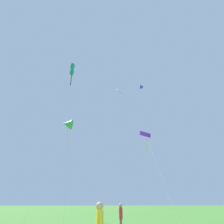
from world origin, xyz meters
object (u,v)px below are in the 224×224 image
kite_teal_box (72,70)px  kite_green_small (68,124)px  person_near_tree (121,216)px  kite_yellow_diamond (120,97)px  kite_blue_delta (141,86)px  kite_purple_streamer (146,138)px

kite_teal_box → kite_green_small: kite_teal_box is taller
person_near_tree → kite_yellow_diamond: bearing=80.0°
kite_teal_box → kite_blue_delta: kite_blue_delta is taller
kite_blue_delta → person_near_tree: kite_blue_delta is taller
kite_blue_delta → kite_purple_streamer: 25.81m
kite_blue_delta → person_near_tree: size_ratio=18.54×
kite_green_small → kite_yellow_diamond: 22.56m
kite_teal_box → person_near_tree: (4.88, -12.27, -18.55)m
kite_teal_box → person_near_tree: bearing=-68.3°
kite_purple_streamer → person_near_tree: kite_purple_streamer is taller
kite_green_small → kite_yellow_diamond: (10.50, 14.84, 13.36)m
kite_yellow_diamond → kite_blue_delta: kite_blue_delta is taller
kite_green_small → kite_purple_streamer: bearing=-6.3°
kite_yellow_diamond → kite_purple_streamer: kite_yellow_diamond is taller
kite_green_small → kite_blue_delta: (16.06, 15.33, 17.05)m
kite_green_small → person_near_tree: (5.15, -15.59, -11.30)m
kite_teal_box → kite_purple_streamer: 14.66m
kite_teal_box → kite_purple_streamer: size_ratio=1.78×
kite_teal_box → kite_blue_delta: 26.33m
kite_blue_delta → kite_purple_streamer: kite_blue_delta is taller
kite_teal_box → kite_yellow_diamond: (10.23, 18.16, 6.11)m
kite_green_small → person_near_tree: 19.93m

